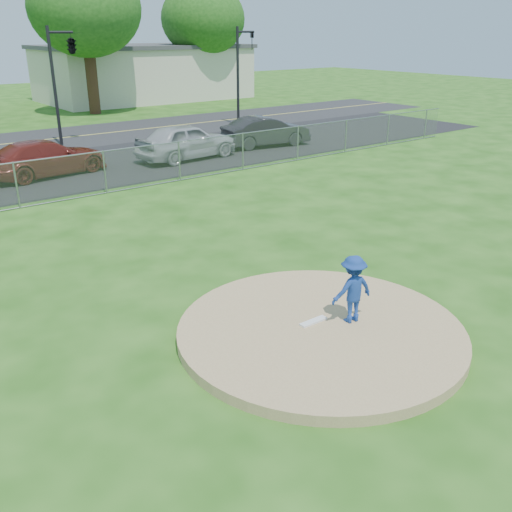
{
  "coord_description": "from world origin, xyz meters",
  "views": [
    {
      "loc": [
        -6.74,
        -6.78,
        5.4
      ],
      "look_at": [
        0.0,
        2.0,
        1.0
      ],
      "focal_mm": 40.0,
      "sensor_mm": 36.0,
      "label": 1
    }
  ],
  "objects_px": {
    "traffic_signal_right": "(241,67)",
    "traffic_signal_center": "(70,47)",
    "tree_far_right": "(203,7)",
    "parked_car_pearl": "(187,141)",
    "parked_car_charcoal": "(266,131)",
    "pitcher": "(353,289)",
    "parked_car_darkred": "(46,158)",
    "commercial_building": "(144,72)"
  },
  "relations": [
    {
      "from": "traffic_signal_right",
      "to": "parked_car_charcoal",
      "type": "height_order",
      "value": "traffic_signal_right"
    },
    {
      "from": "pitcher",
      "to": "parked_car_charcoal",
      "type": "relative_size",
      "value": 0.3
    },
    {
      "from": "commercial_building",
      "to": "tree_far_right",
      "type": "height_order",
      "value": "tree_far_right"
    },
    {
      "from": "traffic_signal_center",
      "to": "traffic_signal_right",
      "type": "bearing_deg",
      "value": 0.0
    },
    {
      "from": "commercial_building",
      "to": "tree_far_right",
      "type": "xyz_separation_m",
      "value": [
        4.0,
        -3.0,
        4.9
      ]
    },
    {
      "from": "commercial_building",
      "to": "traffic_signal_right",
      "type": "bearing_deg",
      "value": -96.29
    },
    {
      "from": "pitcher",
      "to": "parked_car_pearl",
      "type": "distance_m",
      "value": 16.42
    },
    {
      "from": "pitcher",
      "to": "parked_car_pearl",
      "type": "relative_size",
      "value": 0.29
    },
    {
      "from": "traffic_signal_right",
      "to": "commercial_building",
      "type": "bearing_deg",
      "value": 83.71
    },
    {
      "from": "tree_far_right",
      "to": "pitcher",
      "type": "xyz_separation_m",
      "value": [
        -19.38,
        -35.17,
        -6.2
      ]
    },
    {
      "from": "traffic_signal_right",
      "to": "pitcher",
      "type": "bearing_deg",
      "value": -121.55
    },
    {
      "from": "parked_car_pearl",
      "to": "parked_car_charcoal",
      "type": "relative_size",
      "value": 1.06
    },
    {
      "from": "commercial_building",
      "to": "pitcher",
      "type": "height_order",
      "value": "commercial_building"
    },
    {
      "from": "traffic_signal_right",
      "to": "pitcher",
      "type": "xyz_separation_m",
      "value": [
        -13.61,
        -22.17,
        -2.5
      ]
    },
    {
      "from": "traffic_signal_right",
      "to": "traffic_signal_center",
      "type": "bearing_deg",
      "value": -180.0
    },
    {
      "from": "traffic_signal_right",
      "to": "parked_car_pearl",
      "type": "relative_size",
      "value": 1.2
    },
    {
      "from": "tree_far_right",
      "to": "traffic_signal_right",
      "type": "distance_m",
      "value": 14.69
    },
    {
      "from": "traffic_signal_center",
      "to": "parked_car_charcoal",
      "type": "height_order",
      "value": "traffic_signal_center"
    },
    {
      "from": "traffic_signal_center",
      "to": "parked_car_charcoal",
      "type": "relative_size",
      "value": 1.28
    },
    {
      "from": "parked_car_darkred",
      "to": "parked_car_pearl",
      "type": "distance_m",
      "value": 6.05
    },
    {
      "from": "parked_car_pearl",
      "to": "pitcher",
      "type": "bearing_deg",
      "value": 155.06
    },
    {
      "from": "traffic_signal_right",
      "to": "pitcher",
      "type": "relative_size",
      "value": 4.22
    },
    {
      "from": "commercial_building",
      "to": "traffic_signal_center",
      "type": "distance_m",
      "value": 20.17
    },
    {
      "from": "parked_car_charcoal",
      "to": "traffic_signal_center",
      "type": "bearing_deg",
      "value": 56.18
    },
    {
      "from": "parked_car_darkred",
      "to": "parked_car_charcoal",
      "type": "height_order",
      "value": "parked_car_charcoal"
    },
    {
      "from": "commercial_building",
      "to": "traffic_signal_right",
      "type": "xyz_separation_m",
      "value": [
        -1.76,
        -16.0,
        1.2
      ]
    },
    {
      "from": "parked_car_darkred",
      "to": "parked_car_pearl",
      "type": "height_order",
      "value": "parked_car_pearl"
    },
    {
      "from": "tree_far_right",
      "to": "parked_car_darkred",
      "type": "bearing_deg",
      "value": -136.01
    },
    {
      "from": "tree_far_right",
      "to": "pitcher",
      "type": "distance_m",
      "value": 40.63
    },
    {
      "from": "pitcher",
      "to": "parked_car_charcoal",
      "type": "xyz_separation_m",
      "value": [
        10.36,
        15.66,
        -0.13
      ]
    },
    {
      "from": "traffic_signal_right",
      "to": "parked_car_pearl",
      "type": "height_order",
      "value": "traffic_signal_right"
    },
    {
      "from": "tree_far_right",
      "to": "traffic_signal_center",
      "type": "bearing_deg",
      "value": -140.96
    },
    {
      "from": "traffic_signal_center",
      "to": "parked_car_darkred",
      "type": "bearing_deg",
      "value": -121.48
    },
    {
      "from": "tree_far_right",
      "to": "traffic_signal_center",
      "type": "height_order",
      "value": "tree_far_right"
    },
    {
      "from": "tree_far_right",
      "to": "traffic_signal_right",
      "type": "bearing_deg",
      "value": -113.91
    },
    {
      "from": "parked_car_charcoal",
      "to": "commercial_building",
      "type": "bearing_deg",
      "value": -3.51
    },
    {
      "from": "traffic_signal_center",
      "to": "traffic_signal_right",
      "type": "distance_m",
      "value": 10.34
    },
    {
      "from": "tree_far_right",
      "to": "parked_car_darkred",
      "type": "relative_size",
      "value": 2.23
    },
    {
      "from": "parked_car_charcoal",
      "to": "pitcher",
      "type": "bearing_deg",
      "value": 155.57
    },
    {
      "from": "traffic_signal_right",
      "to": "parked_car_darkred",
      "type": "height_order",
      "value": "traffic_signal_right"
    },
    {
      "from": "parked_car_pearl",
      "to": "parked_car_charcoal",
      "type": "xyz_separation_m",
      "value": [
        4.71,
        0.25,
        -0.07
      ]
    },
    {
      "from": "tree_far_right",
      "to": "parked_car_pearl",
      "type": "bearing_deg",
      "value": -124.78
    }
  ]
}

